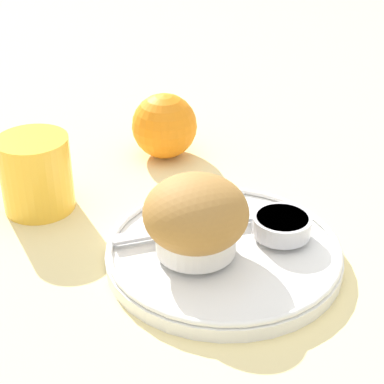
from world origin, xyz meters
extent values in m
plane|color=beige|center=(0.00, 0.00, 0.00)|extent=(3.00, 3.00, 0.00)
cylinder|color=white|center=(0.01, -0.02, 0.01)|extent=(0.23, 0.23, 0.01)
torus|color=white|center=(0.01, -0.02, 0.02)|extent=(0.23, 0.23, 0.01)
cylinder|color=silver|center=(-0.01, -0.01, 0.04)|extent=(0.08, 0.08, 0.03)
ellipsoid|color=olive|center=(-0.01, -0.01, 0.06)|extent=(0.10, 0.10, 0.07)
cylinder|color=silver|center=(0.07, -0.05, 0.03)|extent=(0.06, 0.06, 0.02)
cylinder|color=beige|center=(0.07, -0.05, 0.04)|extent=(0.05, 0.05, 0.00)
sphere|color=#4C194C|center=(0.01, 0.01, 0.03)|extent=(0.02, 0.02, 0.02)
sphere|color=#4C194C|center=(0.03, 0.01, 0.03)|extent=(0.02, 0.02, 0.02)
cube|color=#B7B7BC|center=(0.01, 0.02, 0.02)|extent=(0.16, 0.08, 0.00)
sphere|color=orange|center=(0.12, 0.20, 0.04)|extent=(0.08, 0.08, 0.08)
cylinder|color=gold|center=(-0.07, 0.19, 0.04)|extent=(0.08, 0.08, 0.09)
camera|label=1|loc=(-0.35, -0.40, 0.38)|focal=60.00mm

